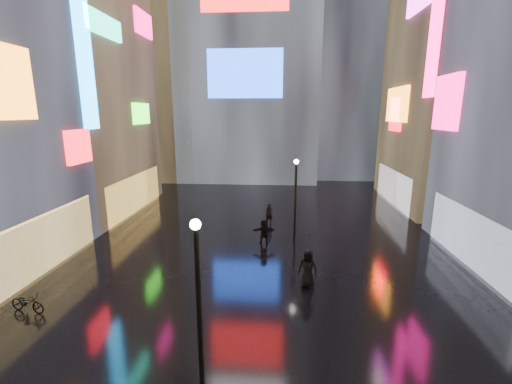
# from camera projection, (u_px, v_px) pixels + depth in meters

# --- Properties ---
(ground) EXTENTS (140.00, 140.00, 0.00)m
(ground) POSITION_uv_depth(u_px,v_px,m) (265.00, 239.00, 22.15)
(ground) COLOR black
(ground) RESTS_ON ground
(building_left_far) EXTENTS (10.28, 12.00, 22.00)m
(building_left_far) POSITION_uv_depth(u_px,v_px,m) (65.00, 73.00, 26.62)
(building_left_far) COLOR black
(building_left_far) RESTS_ON ground
(building_right_far) EXTENTS (10.28, 12.00, 28.00)m
(building_right_far) POSITION_uv_depth(u_px,v_px,m) (470.00, 36.00, 27.54)
(building_right_far) COLOR black
(building_right_far) RESTS_ON ground
(tower_main) EXTENTS (16.00, 14.20, 42.00)m
(tower_main) POSITION_uv_depth(u_px,v_px,m) (251.00, 1.00, 40.88)
(tower_main) COLOR black
(tower_main) RESTS_ON ground
(tower_flank_right) EXTENTS (12.00, 12.00, 34.00)m
(tower_flank_right) POSITION_uv_depth(u_px,v_px,m) (347.00, 39.00, 42.90)
(tower_flank_right) COLOR black
(tower_flank_right) RESTS_ON ground
(tower_flank_left) EXTENTS (10.00, 10.00, 26.00)m
(tower_flank_left) POSITION_uv_depth(u_px,v_px,m) (159.00, 70.00, 41.56)
(tower_flank_left) COLOR black
(tower_flank_left) RESTS_ON ground
(lamp_near) EXTENTS (0.30, 0.30, 5.20)m
(lamp_near) POSITION_uv_depth(u_px,v_px,m) (198.00, 295.00, 9.72)
(lamp_near) COLOR black
(lamp_near) RESTS_ON ground
(lamp_far) EXTENTS (0.30, 0.30, 5.20)m
(lamp_far) POSITION_uv_depth(u_px,v_px,m) (295.00, 195.00, 21.49)
(lamp_far) COLOR black
(lamp_far) RESTS_ON ground
(pedestrian_4) EXTENTS (1.03, 0.83, 1.84)m
(pedestrian_4) POSITION_uv_depth(u_px,v_px,m) (308.00, 268.00, 15.95)
(pedestrian_4) COLOR black
(pedestrian_4) RESTS_ON ground
(pedestrian_5) EXTENTS (1.49, 0.59, 1.57)m
(pedestrian_5) POSITION_uv_depth(u_px,v_px,m) (264.00, 232.00, 21.23)
(pedestrian_5) COLOR black
(pedestrian_5) RESTS_ON ground
(pedestrian_6) EXTENTS (0.63, 0.49, 1.52)m
(pedestrian_6) POSITION_uv_depth(u_px,v_px,m) (269.00, 214.00, 25.11)
(pedestrian_6) COLOR black
(pedestrian_6) RESTS_ON ground
(umbrella_2) EXTENTS (1.22, 1.22, 0.81)m
(umbrella_2) POSITION_uv_depth(u_px,v_px,m) (309.00, 242.00, 15.65)
(umbrella_2) COLOR black
(umbrella_2) RESTS_ON pedestrian_4
(bicycle) EXTENTS (1.70, 0.87, 0.85)m
(bicycle) POSITION_uv_depth(u_px,v_px,m) (27.00, 302.00, 13.98)
(bicycle) COLOR black
(bicycle) RESTS_ON ground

